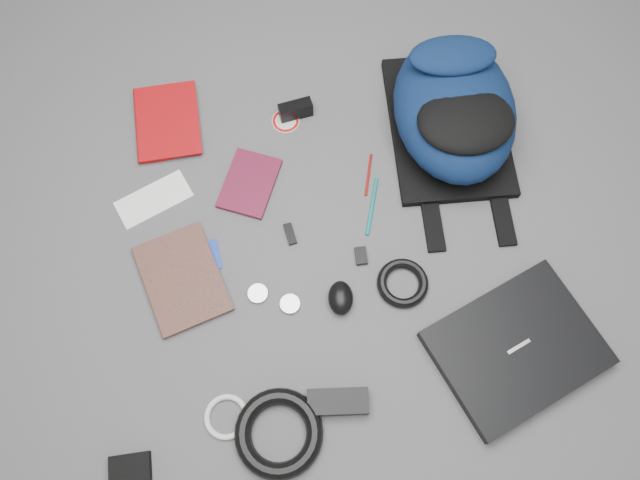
{
  "coord_description": "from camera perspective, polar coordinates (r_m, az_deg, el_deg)",
  "views": [
    {
      "loc": [
        -0.06,
        -0.54,
        1.45
      ],
      "look_at": [
        0.0,
        0.0,
        0.02
      ],
      "focal_mm": 35.0,
      "sensor_mm": 36.0,
      "label": 1
    }
  ],
  "objects": [
    {
      "name": "comic_book",
      "position": [
        1.56,
        -15.53,
        -4.72
      ],
      "size": [
        0.24,
        0.29,
        0.02
      ],
      "primitive_type": "imported",
      "rotation": [
        0.0,
        0.0,
        0.3
      ],
      "color": "#A5490B",
      "rests_on": "ground"
    },
    {
      "name": "envelope",
      "position": [
        1.65,
        -14.97,
        3.62
      ],
      "size": [
        0.21,
        0.15,
        0.0
      ],
      "primitive_type": "cube",
      "rotation": [
        0.0,
        0.0,
        0.42
      ],
      "color": "white",
      "rests_on": "ground"
    },
    {
      "name": "usb_black",
      "position": [
        1.56,
        -2.75,
        0.56
      ],
      "size": [
        0.03,
        0.06,
        0.01
      ],
      "primitive_type": "cube",
      "rotation": [
        0.0,
        0.0,
        0.17
      ],
      "color": "black",
      "rests_on": "ground"
    },
    {
      "name": "headphone_left",
      "position": [
        1.51,
        -5.7,
        -4.91
      ],
      "size": [
        0.05,
        0.05,
        0.01
      ],
      "primitive_type": "cylinder",
      "rotation": [
        0.0,
        0.0,
        -0.07
      ],
      "color": "#B8B8BA",
      "rests_on": "ground"
    },
    {
      "name": "cable_coil",
      "position": [
        1.52,
        7.57,
        -3.93
      ],
      "size": [
        0.16,
        0.16,
        0.02
      ],
      "primitive_type": "torus",
      "rotation": [
        0.0,
        0.0,
        -0.32
      ],
      "color": "black",
      "rests_on": "ground"
    },
    {
      "name": "sticker_disc",
      "position": [
        1.71,
        -3.16,
        10.82
      ],
      "size": [
        0.09,
        0.09,
        0.0
      ],
      "primitive_type": "cylinder",
      "rotation": [
        0.0,
        0.0,
        0.17
      ],
      "color": "silver",
      "rests_on": "ground"
    },
    {
      "name": "id_badge",
      "position": [
        1.56,
        -10.09,
        -1.43
      ],
      "size": [
        0.06,
        0.09,
        0.0
      ],
      "primitive_type": "cube",
      "rotation": [
        0.0,
        0.0,
        0.13
      ],
      "color": "#1636AC",
      "rests_on": "ground"
    },
    {
      "name": "headphone_right",
      "position": [
        1.5,
        -2.76,
        -5.87
      ],
      "size": [
        0.05,
        0.05,
        0.01
      ],
      "primitive_type": "cylinder",
      "rotation": [
        0.0,
        0.0,
        -0.03
      ],
      "color": "#AAAAAC",
      "rests_on": "ground"
    },
    {
      "name": "mouse",
      "position": [
        1.49,
        1.9,
        -5.31
      ],
      "size": [
        0.07,
        0.09,
        0.04
      ],
      "primitive_type": "ellipsoid",
      "rotation": [
        0.0,
        0.0,
        -0.09
      ],
      "color": "black",
      "rests_on": "ground"
    },
    {
      "name": "pen_red",
      "position": [
        1.63,
        4.46,
        5.98
      ],
      "size": [
        0.04,
        0.12,
        0.01
      ],
      "primitive_type": "cylinder",
      "rotation": [
        1.57,
        0.0,
        -0.26
      ],
      "color": "maroon",
      "rests_on": "ground"
    },
    {
      "name": "compact_camera",
      "position": [
        1.7,
        -2.25,
        11.79
      ],
      "size": [
        0.09,
        0.05,
        0.05
      ],
      "primitive_type": "cube",
      "rotation": [
        0.0,
        0.0,
        0.18
      ],
      "color": "black",
      "rests_on": "ground"
    },
    {
      "name": "power_cord_coil",
      "position": [
        1.44,
        -3.79,
        -17.21
      ],
      "size": [
        0.21,
        0.21,
        0.04
      ],
      "primitive_type": "torus",
      "rotation": [
        0.0,
        0.0,
        -0.07
      ],
      "color": "black",
      "rests_on": "ground"
    },
    {
      "name": "key_fob",
      "position": [
        1.54,
        3.78,
        -1.46
      ],
      "size": [
        0.03,
        0.04,
        0.01
      ],
      "primitive_type": "cube",
      "rotation": [
        0.0,
        0.0,
        -0.0
      ],
      "color": "black",
      "rests_on": "ground"
    },
    {
      "name": "textbook_red",
      "position": [
        1.75,
        -16.51,
        9.93
      ],
      "size": [
        0.18,
        0.23,
        0.02
      ],
      "primitive_type": "imported",
      "rotation": [
        0.0,
        0.0,
        0.05
      ],
      "color": "#97080E",
      "rests_on": "ground"
    },
    {
      "name": "backpack",
      "position": [
        1.64,
        12.17,
        11.69
      ],
      "size": [
        0.34,
        0.48,
        0.2
      ],
      "primitive_type": null,
      "rotation": [
        0.0,
        0.0,
        -0.03
      ],
      "color": "#071633",
      "rests_on": "ground"
    },
    {
      "name": "pouch",
      "position": [
        1.5,
        -16.95,
        -19.87
      ],
      "size": [
        0.09,
        0.09,
        0.02
      ],
      "primitive_type": "cube",
      "rotation": [
        0.0,
        0.0,
        0.02
      ],
      "color": "black",
      "rests_on": "ground"
    },
    {
      "name": "white_cable_coil",
      "position": [
        1.47,
        -8.56,
        -15.7
      ],
      "size": [
        0.1,
        0.1,
        0.01
      ],
      "primitive_type": "torus",
      "rotation": [
        0.0,
        0.0,
        -0.01
      ],
      "color": "silver",
      "rests_on": "ground"
    },
    {
      "name": "power_brick",
      "position": [
        1.45,
        1.65,
        -14.57
      ],
      "size": [
        0.14,
        0.07,
        0.03
      ],
      "primitive_type": "cube",
      "rotation": [
        0.0,
        0.0,
        -0.08
      ],
      "color": "black",
      "rests_on": "ground"
    },
    {
      "name": "ground",
      "position": [
        1.55,
        0.0,
        -0.26
      ],
      "size": [
        4.0,
        4.0,
        0.0
      ],
      "primitive_type": "plane",
      "color": "#4F4F51",
      "rests_on": "ground"
    },
    {
      "name": "dvd_case",
      "position": [
        1.62,
        -6.47,
        5.16
      ],
      "size": [
        0.18,
        0.21,
        0.01
      ],
      "primitive_type": "cube",
      "rotation": [
        0.0,
        0.0,
        -0.41
      ],
      "color": "#4A0E21",
      "rests_on": "ground"
    },
    {
      "name": "pen_teal",
      "position": [
        1.59,
        4.78,
        3.11
      ],
      "size": [
        0.06,
        0.16,
        0.01
      ],
      "primitive_type": "cylinder",
      "rotation": [
        1.57,
        0.0,
        -0.3
      ],
      "color": "#0C736F",
      "rests_on": "ground"
    },
    {
      "name": "laptop",
      "position": [
        1.53,
        17.52,
        -9.4
      ],
      "size": [
        0.44,
        0.4,
        0.04
      ],
      "primitive_type": "cube",
      "rotation": [
        0.0,
        0.0,
        0.39
      ],
      "color": "black",
      "rests_on": "ground"
    }
  ]
}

